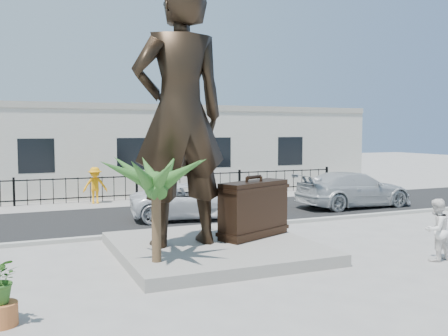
{
  "coord_description": "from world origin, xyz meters",
  "views": [
    {
      "loc": [
        -5.55,
        -10.99,
        3.36
      ],
      "look_at": [
        0.0,
        2.0,
        2.3
      ],
      "focal_mm": 40.0,
      "sensor_mm": 36.0,
      "label": 1
    }
  ],
  "objects_px": {
    "statue": "(180,114)",
    "suitcase": "(254,209)",
    "tourist": "(436,230)",
    "car_white": "(194,201)"
  },
  "relations": [
    {
      "from": "statue",
      "to": "suitcase",
      "type": "height_order",
      "value": "statue"
    },
    {
      "from": "suitcase",
      "to": "tourist",
      "type": "relative_size",
      "value": 1.41
    },
    {
      "from": "suitcase",
      "to": "statue",
      "type": "bearing_deg",
      "value": 158.64
    },
    {
      "from": "suitcase",
      "to": "car_white",
      "type": "bearing_deg",
      "value": 66.39
    },
    {
      "from": "statue",
      "to": "car_white",
      "type": "bearing_deg",
      "value": -114.41
    },
    {
      "from": "car_white",
      "to": "suitcase",
      "type": "bearing_deg",
      "value": -169.7
    },
    {
      "from": "tourist",
      "to": "car_white",
      "type": "bearing_deg",
      "value": -74.75
    },
    {
      "from": "statue",
      "to": "suitcase",
      "type": "relative_size",
      "value": 3.07
    },
    {
      "from": "statue",
      "to": "tourist",
      "type": "relative_size",
      "value": 4.33
    },
    {
      "from": "suitcase",
      "to": "tourist",
      "type": "xyz_separation_m",
      "value": [
        3.66,
        -3.22,
        -0.3
      ]
    }
  ]
}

